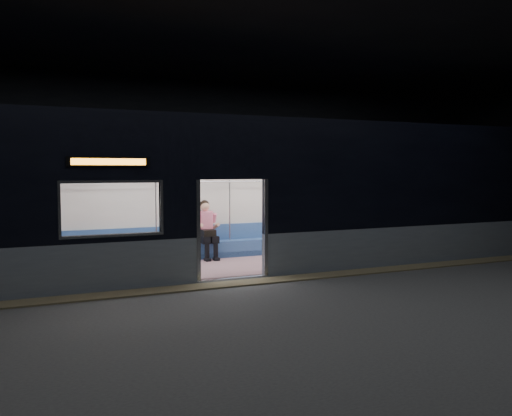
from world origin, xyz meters
TOP-DOWN VIEW (x-y plane):
  - station_floor at (0.00, 0.00)m, footprint 24.00×14.00m
  - station_envelope at (0.00, 0.00)m, footprint 24.00×14.00m
  - tactile_strip at (0.00, 0.55)m, footprint 22.80×0.50m
  - metro_car at (-0.00, 2.54)m, footprint 18.00×3.04m
  - passenger at (0.28, 3.55)m, footprint 0.47×0.77m
  - handbag at (0.26, 3.30)m, footprint 0.40×0.37m
  - transit_map at (4.58, 3.85)m, footprint 1.08×0.03m

SIDE VIEW (x-z plane):
  - station_floor at x=0.00m, z-range -0.01..0.00m
  - tactile_strip at x=0.00m, z-range 0.00..0.03m
  - handbag at x=0.26m, z-range 0.62..0.78m
  - passenger at x=0.28m, z-range 0.11..1.56m
  - transit_map at x=4.58m, z-range 1.15..1.85m
  - metro_car at x=0.00m, z-range 0.17..3.52m
  - station_envelope at x=0.00m, z-range 1.16..6.16m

